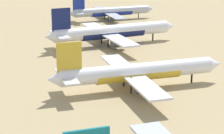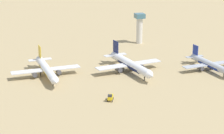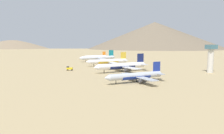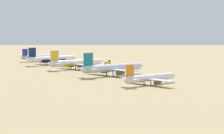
% 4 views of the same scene
% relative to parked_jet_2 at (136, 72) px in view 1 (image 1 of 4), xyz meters
% --- Properties ---
extents(ground_plane, '(1800.00, 1800.00, 0.00)m').
position_rel_parked_jet_2_xyz_m(ground_plane, '(0.94, -0.68, -4.94)').
color(ground_plane, tan).
extents(parked_jet_2, '(51.47, 41.83, 14.84)m').
position_rel_parked_jet_2_xyz_m(parked_jet_2, '(0.00, 0.00, 0.00)').
color(parked_jet_2, white).
rests_on(parked_jet_2, ground).
extents(parked_jet_3, '(53.85, 44.03, 15.57)m').
position_rel_parked_jet_2_xyz_m(parked_jet_3, '(5.20, 51.12, 0.24)').
color(parked_jet_3, white).
rests_on(parked_jet_3, ground).
extents(parked_jet_4, '(44.01, 35.85, 12.69)m').
position_rel_parked_jet_2_xyz_m(parked_jet_4, '(16.71, 100.07, -0.72)').
color(parked_jet_4, '#B2B7C1').
rests_on(parked_jet_4, ground).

